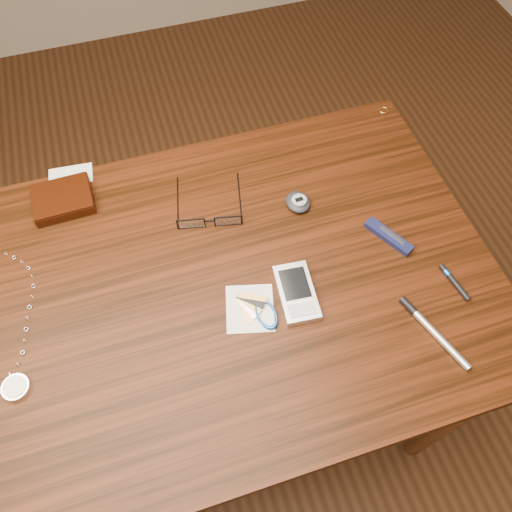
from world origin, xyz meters
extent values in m
plane|color=#472814|center=(0.00, 0.00, 0.00)|extent=(3.80, 3.80, 0.00)
cube|color=#331408|center=(0.00, 0.00, 0.73)|extent=(1.00, 0.70, 0.03)
cylinder|color=#4C2814|center=(0.45, -0.30, 0.36)|extent=(0.05, 0.05, 0.71)
cylinder|color=#4C2814|center=(-0.45, 0.30, 0.36)|extent=(0.05, 0.05, 0.71)
cylinder|color=#4C2814|center=(0.45, 0.30, 0.36)|extent=(0.05, 0.05, 0.71)
cube|color=black|center=(-0.26, 0.27, 0.76)|extent=(0.12, 0.10, 0.02)
cube|color=black|center=(-0.26, 0.27, 0.77)|extent=(0.12, 0.10, 0.00)
cube|color=silver|center=(-0.24, 0.34, 0.75)|extent=(0.09, 0.06, 0.00)
cube|color=black|center=(-0.03, 0.13, 0.76)|extent=(0.05, 0.01, 0.03)
cube|color=silver|center=(-0.03, 0.13, 0.76)|extent=(0.05, 0.01, 0.02)
cylinder|color=black|center=(-0.04, 0.20, 0.75)|extent=(0.03, 0.13, 0.00)
cube|color=black|center=(0.04, 0.12, 0.76)|extent=(0.05, 0.01, 0.03)
cube|color=silver|center=(0.04, 0.12, 0.76)|extent=(0.05, 0.01, 0.02)
cylinder|color=black|center=(0.08, 0.18, 0.75)|extent=(0.03, 0.13, 0.00)
cube|color=black|center=(0.01, 0.13, 0.77)|extent=(0.02, 0.01, 0.00)
torus|color=#E5B66B|center=(0.47, 0.32, 0.75)|extent=(0.02, 0.02, 0.00)
cylinder|color=silver|center=(-0.37, -0.09, 0.76)|extent=(0.04, 0.04, 0.01)
cylinder|color=white|center=(-0.37, -0.09, 0.76)|extent=(0.04, 0.04, 0.00)
cylinder|color=silver|center=(-0.38, -0.07, 0.76)|extent=(0.01, 0.01, 0.01)
torus|color=silver|center=(-0.37, -0.05, 0.75)|extent=(0.01, 0.01, 0.01)
torus|color=silver|center=(-0.36, -0.03, 0.75)|extent=(0.01, 0.01, 0.00)
torus|color=silver|center=(-0.35, -0.01, 0.75)|extent=(0.01, 0.01, 0.01)
torus|color=silver|center=(-0.35, 0.01, 0.75)|extent=(0.01, 0.01, 0.00)
torus|color=silver|center=(-0.35, 0.03, 0.75)|extent=(0.01, 0.01, 0.01)
torus|color=silver|center=(-0.34, 0.05, 0.75)|extent=(0.01, 0.01, 0.00)
torus|color=silver|center=(-0.34, 0.07, 0.75)|extent=(0.01, 0.00, 0.01)
torus|color=silver|center=(-0.33, 0.09, 0.75)|extent=(0.01, 0.01, 0.00)
torus|color=silver|center=(-0.33, 0.11, 0.75)|extent=(0.01, 0.00, 0.01)
torus|color=silver|center=(-0.34, 0.14, 0.75)|extent=(0.01, 0.01, 0.00)
torus|color=silver|center=(-0.35, 0.15, 0.75)|extent=(0.01, 0.01, 0.01)
torus|color=silver|center=(-0.36, 0.17, 0.75)|extent=(0.01, 0.01, 0.00)
torus|color=silver|center=(-0.38, 0.18, 0.75)|extent=(0.01, 0.01, 0.01)
cube|color=silver|center=(0.12, -0.06, 0.76)|extent=(0.07, 0.12, 0.02)
cube|color=black|center=(0.12, -0.05, 0.77)|extent=(0.05, 0.07, 0.00)
cube|color=#B0B1B8|center=(0.11, -0.10, 0.77)|extent=(0.05, 0.03, 0.00)
ellipsoid|color=#20222A|center=(0.19, 0.12, 0.76)|extent=(0.05, 0.06, 0.02)
cylinder|color=gray|center=(0.19, 0.12, 0.77)|extent=(0.03, 0.03, 0.00)
cube|color=black|center=(0.19, 0.12, 0.77)|extent=(0.02, 0.01, 0.00)
cube|color=white|center=(0.03, -0.07, 0.75)|extent=(0.10, 0.11, 0.00)
torus|color=#1651A1|center=(0.05, -0.09, 0.75)|extent=(0.06, 0.06, 0.01)
cube|color=#A27039|center=(0.02, -0.07, 0.75)|extent=(0.02, 0.05, 0.00)
cube|color=silver|center=(0.03, -0.06, 0.75)|extent=(0.03, 0.05, 0.00)
cube|color=olive|center=(0.03, -0.06, 0.76)|extent=(0.04, 0.05, 0.00)
cube|color=black|center=(0.04, -0.05, 0.76)|extent=(0.05, 0.04, 0.00)
cube|color=#A27039|center=(0.04, -0.05, 0.76)|extent=(0.05, 0.03, 0.00)
cube|color=#15163D|center=(0.33, 0.00, 0.76)|extent=(0.07, 0.10, 0.01)
cube|color=silver|center=(0.33, -0.01, 0.76)|extent=(0.03, 0.05, 0.00)
cylinder|color=silver|center=(0.32, -0.21, 0.76)|extent=(0.06, 0.15, 0.01)
cylinder|color=black|center=(0.30, -0.15, 0.76)|extent=(0.02, 0.04, 0.01)
cylinder|color=black|center=(0.40, -0.13, 0.76)|extent=(0.02, 0.08, 0.01)
cylinder|color=#1251A5|center=(0.40, -0.11, 0.76)|extent=(0.01, 0.01, 0.01)
camera|label=1|loc=(-0.07, -0.43, 1.55)|focal=35.00mm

